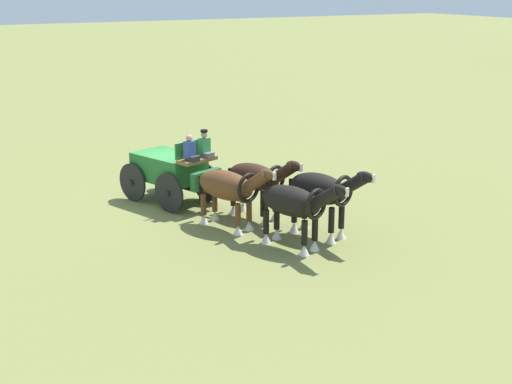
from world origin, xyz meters
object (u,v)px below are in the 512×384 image
Objects in this scene: show_wagon at (172,169)px; draft_horse_rear_off at (229,188)px; draft_horse_rear_near at (257,179)px; draft_horse_lead_near at (322,192)px; draft_horse_lead_off at (295,204)px.

draft_horse_rear_off is (3.39, 0.50, 0.13)m from show_wagon.
draft_horse_lead_near is at bearing 19.33° from draft_horse_rear_near.
show_wagon is 1.82× the size of draft_horse_lead_off.
draft_horse_rear_near is at bearing 108.87° from draft_horse_rear_off.
show_wagon is at bearing -149.78° from draft_horse_rear_near.
draft_horse_rear_near is 1.30m from draft_horse_rear_off.
draft_horse_lead_near is 0.99× the size of draft_horse_lead_off.
draft_horse_lead_near is (5.41, 2.59, 0.23)m from show_wagon.
draft_horse_lead_near is at bearing 45.93° from draft_horse_rear_off.
draft_horse_lead_off is (0.44, -1.22, -0.08)m from draft_horse_lead_near.
show_wagon reaches higher than draft_horse_rear_off.
show_wagon is at bearing -171.59° from draft_horse_rear_off.
show_wagon reaches higher than draft_horse_lead_off.
draft_horse_rear_off is (0.42, -1.23, 0.01)m from draft_horse_rear_near.
draft_horse_lead_near is 1.30m from draft_horse_lead_off.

